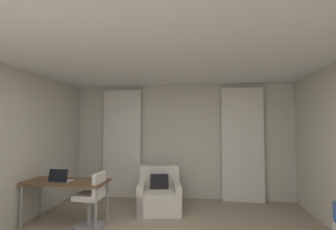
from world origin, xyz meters
The scene contains 8 objects.
wall_window centered at (0.00, 3.03, 1.30)m, with size 5.12×0.06×2.60m.
ceiling centered at (0.00, 0.00, 2.63)m, with size 5.12×6.12×0.06m, color white.
curtain_left_panel centered at (-1.38, 2.90, 1.25)m, with size 0.90×0.06×2.50m.
curtain_right_panel centered at (1.38, 2.90, 1.25)m, with size 0.90×0.06×2.50m.
armchair centered at (-0.35, 2.15, 0.27)m, with size 0.94×0.97×0.81m.
desk centered at (-1.78, 1.24, 0.66)m, with size 1.37×0.57×0.72m.
desk_chair centered at (-1.29, 1.16, 0.39)m, with size 0.48×0.48×0.88m.
laptop centered at (-1.82, 1.13, 0.77)m, with size 0.32×0.25×0.22m.
Camera 1 is at (0.48, -2.61, 1.62)m, focal length 25.86 mm.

